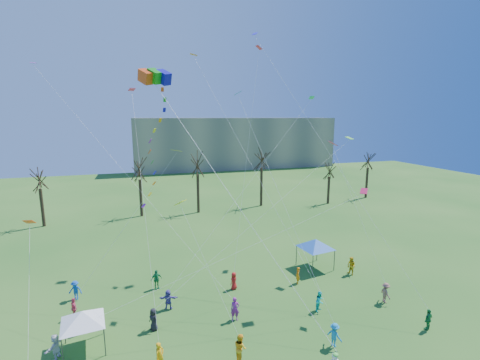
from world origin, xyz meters
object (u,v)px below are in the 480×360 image
object	(u,v)px
big_box_kite	(159,149)
canopy_tent_blue	(316,243)
canopy_tent_white	(82,317)
distant_building	(235,143)

from	to	relation	value
big_box_kite	canopy_tent_blue	xyz separation A→B (m)	(15.37, 5.54, -10.52)
canopy_tent_white	canopy_tent_blue	size ratio (longest dim) A/B	0.90
canopy_tent_white	canopy_tent_blue	distance (m)	21.83
big_box_kite	distant_building	bearing A→B (deg)	70.23
big_box_kite	canopy_tent_blue	world-z (taller)	big_box_kite
canopy_tent_white	canopy_tent_blue	bearing A→B (deg)	17.27
distant_building	canopy_tent_white	size ratio (longest dim) A/B	16.21
big_box_kite	canopy_tent_white	xyz separation A→B (m)	(-5.47, -0.94, -10.79)
big_box_kite	canopy_tent_blue	size ratio (longest dim) A/B	4.93
distant_building	big_box_kite	size ratio (longest dim) A/B	2.96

